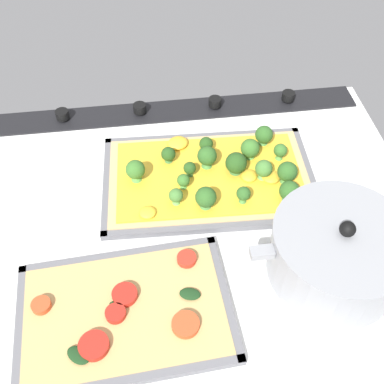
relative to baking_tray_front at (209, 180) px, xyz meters
The scene contains 7 objects.
ground_plane 10.05cm from the baking_tray_front, 68.77° to the left, with size 81.90×67.98×3.00cm, color white.
stove_control_panel 21.58cm from the baking_tray_front, 80.46° to the right, with size 78.62×7.00×2.60cm.
baking_tray_front is the anchor object (origin of this frame).
broccoli_pizza 2.30cm from the baking_tray_front, behind, with size 38.08×23.50×5.94cm.
baking_tray_back 30.32cm from the baking_tray_front, 56.69° to the left, with size 33.16×23.23×1.30cm.
veggie_pizza_back 30.36cm from the baking_tray_front, 56.95° to the left, with size 30.63×20.71×1.90cm.
cooking_pot 27.79cm from the baking_tray_front, 127.57° to the left, with size 28.09×21.31×12.29cm.
Camera 1 is at (7.17, 49.13, 65.49)cm, focal length 43.55 mm.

